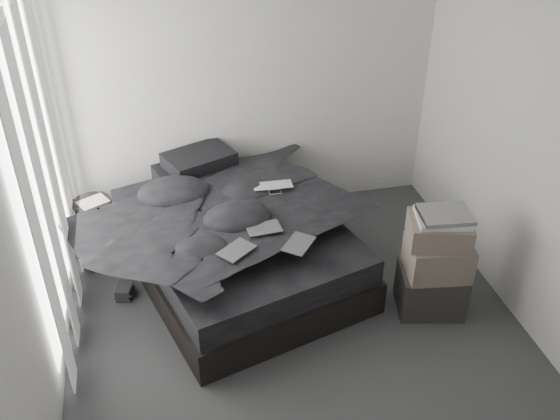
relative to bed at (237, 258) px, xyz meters
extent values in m
cube|color=#37383A|center=(0.34, -1.02, -0.15)|extent=(3.60, 4.20, 0.01)
cube|color=white|center=(0.34, -1.02, 2.45)|extent=(3.60, 4.20, 0.01)
cube|color=silver|center=(0.34, 1.08, 1.15)|extent=(3.60, 0.01, 2.60)
cube|color=silver|center=(-1.46, -1.02, 1.15)|extent=(0.01, 4.20, 2.60)
cube|color=silver|center=(2.14, -1.02, 1.15)|extent=(0.01, 4.20, 2.60)
cube|color=white|center=(-1.44, -0.12, 1.20)|extent=(0.02, 2.00, 2.30)
cube|color=white|center=(-1.39, -0.12, 1.13)|extent=(0.06, 2.12, 2.48)
cube|color=black|center=(0.00, 0.00, 0.00)|extent=(2.21, 2.57, 0.30)
cube|color=black|center=(0.00, 0.00, 0.27)|extent=(2.13, 2.49, 0.23)
imported|color=black|center=(0.01, -0.05, 0.51)|extent=(2.07, 2.25, 0.25)
cube|color=black|center=(-0.29, 0.80, 0.46)|extent=(0.76, 0.61, 0.15)
cube|color=black|center=(-0.21, 0.80, 0.60)|extent=(0.73, 0.63, 0.14)
imported|color=silver|center=(0.37, 0.16, 0.65)|extent=(0.36, 0.23, 0.03)
cube|color=black|center=(-0.09, -0.64, 0.64)|extent=(0.33, 0.31, 0.01)
cube|color=black|center=(0.17, -0.39, 0.65)|extent=(0.29, 0.20, 0.01)
cube|color=black|center=(0.39, -0.66, 0.65)|extent=(0.31, 0.33, 0.01)
cylinder|color=black|center=(-1.20, 0.43, 0.17)|extent=(0.43, 0.43, 0.63)
cube|color=white|center=(-1.19, 0.43, 0.49)|extent=(0.30, 0.28, 0.01)
cube|color=black|center=(-1.01, -0.14, -0.09)|extent=(0.16, 0.20, 0.12)
cube|color=#242424|center=(1.49, -0.83, 0.04)|extent=(0.60, 0.51, 0.39)
cube|color=#685B52|center=(1.49, -0.85, 0.39)|extent=(0.54, 0.45, 0.30)
cube|color=#685B52|center=(1.47, -0.83, 0.64)|extent=(0.55, 0.48, 0.20)
cube|color=silver|center=(1.49, -0.83, 0.76)|extent=(0.46, 0.40, 0.04)
cube|color=silver|center=(1.49, -0.85, 0.80)|extent=(0.42, 0.35, 0.04)
camera|label=1|loc=(-0.60, -4.42, 3.42)|focal=40.00mm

